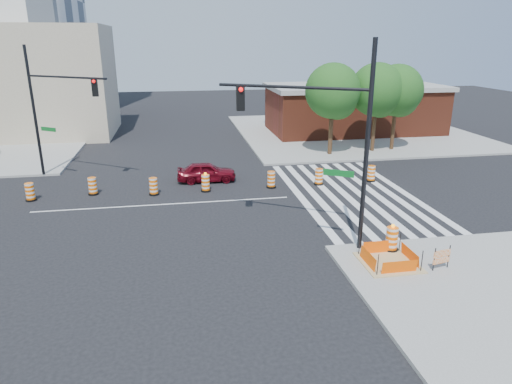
% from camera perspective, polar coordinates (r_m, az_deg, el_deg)
% --- Properties ---
extents(ground, '(120.00, 120.00, 0.00)m').
position_cam_1_polar(ground, '(25.81, -11.40, -1.53)').
color(ground, black).
rests_on(ground, ground).
extents(sidewalk_ne, '(22.00, 22.00, 0.15)m').
position_cam_1_polar(sidewalk_ne, '(46.42, 11.91, 7.41)').
color(sidewalk_ne, gray).
rests_on(sidewalk_ne, ground).
extents(crosswalk_east, '(6.75, 13.50, 0.01)m').
position_cam_1_polar(crosswalk_east, '(27.68, 11.85, -0.17)').
color(crosswalk_east, silver).
rests_on(crosswalk_east, ground).
extents(lane_centerline, '(14.00, 0.12, 0.01)m').
position_cam_1_polar(lane_centerline, '(25.81, -11.40, -1.52)').
color(lane_centerline, silver).
rests_on(lane_centerline, ground).
extents(excavation_pit, '(2.20, 2.20, 0.90)m').
position_cam_1_polar(excavation_pit, '(19.26, 16.24, -8.33)').
color(excavation_pit, tan).
rests_on(excavation_pit, ground).
extents(brick_storefront, '(16.50, 8.50, 4.60)m').
position_cam_1_polar(brick_storefront, '(46.06, 12.10, 10.15)').
color(brick_storefront, maroon).
rests_on(brick_storefront, ground).
extents(beige_midrise, '(14.00, 10.00, 10.00)m').
position_cam_1_polar(beige_midrise, '(48.19, -26.13, 12.29)').
color(beige_midrise, tan).
rests_on(beige_midrise, ground).
extents(red_coupe, '(3.78, 1.62, 1.27)m').
position_cam_1_polar(red_coupe, '(29.43, -6.21, 2.52)').
color(red_coupe, '#600814').
rests_on(red_coupe, ground).
extents(signal_pole_se, '(5.67, 3.49, 8.62)m').
position_cam_1_polar(signal_pole_se, '(19.07, 8.45, 8.04)').
color(signal_pole_se, black).
rests_on(signal_pole_se, ground).
extents(signal_pole_nw, '(5.25, 3.63, 8.26)m').
position_cam_1_polar(signal_pole_nw, '(31.48, -24.10, 10.33)').
color(signal_pole_nw, black).
rests_on(signal_pole_nw, ground).
extents(pit_drum, '(0.62, 0.62, 1.22)m').
position_cam_1_polar(pit_drum, '(20.19, 16.60, -5.73)').
color(pit_drum, black).
rests_on(pit_drum, ground).
extents(barricade, '(0.80, 0.21, 0.95)m').
position_cam_1_polar(barricade, '(19.26, 22.20, -7.52)').
color(barricade, '#FF6805').
rests_on(barricade, ground).
extents(tree_north_c, '(4.18, 4.18, 7.11)m').
position_cam_1_polar(tree_north_c, '(35.79, 9.61, 11.97)').
color(tree_north_c, '#382314').
rests_on(tree_north_c, ground).
extents(tree_north_d, '(4.17, 4.17, 7.08)m').
position_cam_1_polar(tree_north_d, '(37.56, 14.89, 11.89)').
color(tree_north_d, '#382314').
rests_on(tree_north_d, ground).
extents(tree_north_e, '(4.08, 4.08, 6.94)m').
position_cam_1_polar(tree_north_e, '(38.59, 17.20, 11.71)').
color(tree_north_e, '#382314').
rests_on(tree_north_e, ground).
extents(median_drum_1, '(0.60, 0.60, 1.02)m').
position_cam_1_polar(median_drum_1, '(28.75, -26.39, -0.06)').
color(median_drum_1, black).
rests_on(median_drum_1, ground).
extents(median_drum_2, '(0.60, 0.60, 1.02)m').
position_cam_1_polar(median_drum_2, '(28.45, -19.74, 0.63)').
color(median_drum_2, black).
rests_on(median_drum_2, ground).
extents(median_drum_3, '(0.60, 0.60, 1.02)m').
position_cam_1_polar(median_drum_3, '(27.41, -12.68, 0.63)').
color(median_drum_3, black).
rests_on(median_drum_3, ground).
extents(median_drum_4, '(0.60, 0.60, 1.18)m').
position_cam_1_polar(median_drum_4, '(27.52, -6.31, 1.07)').
color(median_drum_4, black).
rests_on(median_drum_4, ground).
extents(median_drum_5, '(0.60, 0.60, 1.02)m').
position_cam_1_polar(median_drum_5, '(28.06, 1.92, 1.50)').
color(median_drum_5, black).
rests_on(median_drum_5, ground).
extents(median_drum_6, '(0.60, 0.60, 1.02)m').
position_cam_1_polar(median_drum_6, '(28.91, 7.87, 1.84)').
color(median_drum_6, black).
rests_on(median_drum_6, ground).
extents(median_drum_7, '(0.60, 0.60, 1.02)m').
position_cam_1_polar(median_drum_7, '(30.25, 14.21, 2.19)').
color(median_drum_7, black).
rests_on(median_drum_7, ground).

